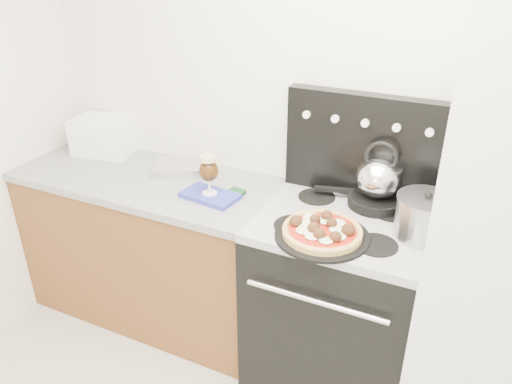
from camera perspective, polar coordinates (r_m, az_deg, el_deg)
The scene contains 15 objects.
room_shell at distance 1.41m, azimuth -2.29°, elevation -7.12°, with size 3.52×3.01×2.52m.
base_cabinet at distance 2.97m, azimuth -11.60°, elevation -6.41°, with size 1.45×0.60×0.86m, color brown.
countertop at distance 2.76m, azimuth -12.45°, elevation 1.42°, with size 1.48×0.63×0.04m, color gray.
stove_body at distance 2.54m, azimuth 9.13°, elevation -12.48°, with size 0.76×0.65×0.88m, color black.
cooktop at distance 2.28m, azimuth 9.97°, elevation -3.52°, with size 0.76×0.65×0.04m, color #ADADB2.
backguard at distance 2.40m, azimuth 12.34°, elevation 5.11°, with size 0.76×0.08×0.50m, color black.
toaster_oven at distance 3.08m, azimuth -16.96°, elevation 6.18°, with size 0.33×0.25×0.21m, color white.
foil_sheet at distance 2.75m, azimuth -8.65°, elevation 2.76°, with size 0.27×0.19×0.05m, color white.
oven_mitt at distance 2.46m, azimuth -5.29°, elevation -0.42°, with size 0.28×0.16×0.02m, color #3239B0.
beer_glass at distance 2.41m, azimuth -5.40°, elevation 1.98°, with size 0.09×0.09×0.20m, color #371F09, non-canonical shape.
pizza_pan at distance 2.12m, azimuth 7.54°, elevation -4.97°, with size 0.40×0.40×0.01m, color black.
pizza at distance 2.11m, azimuth 7.59°, elevation -4.27°, with size 0.34×0.34×0.05m, color tan, non-canonical shape.
skillet at distance 2.40m, azimuth 13.52°, elevation -1.01°, with size 0.26×0.26×0.05m, color #252525.
tea_kettle at distance 2.34m, azimuth 13.88°, elevation 1.97°, with size 0.21×0.21×0.23m, color silver, non-canonical shape.
stock_pot at distance 2.19m, azimuth 18.68°, elevation -2.85°, with size 0.24×0.24×0.17m, color #ACADB4.
Camera 1 is at (0.55, -0.74, 2.05)m, focal length 35.00 mm.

